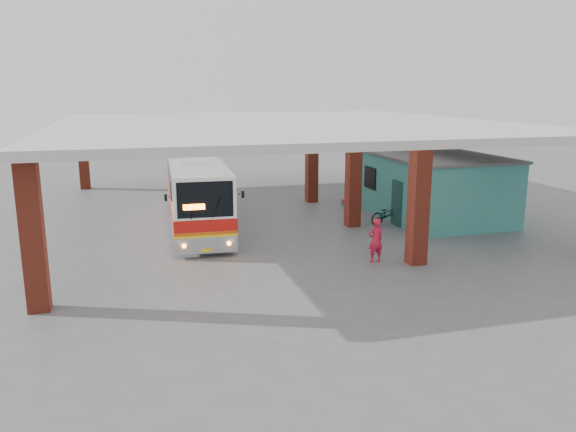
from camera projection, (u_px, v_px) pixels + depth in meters
The scene contains 8 objects.
ground at pixel (311, 248), 22.38m from camera, with size 90.00×90.00×0.00m, color #515154.
brick_columns at pixel (307, 175), 26.97m from camera, with size 20.10×21.60×4.35m.
canopy_roof at pixel (280, 124), 27.61m from camera, with size 21.00×23.00×0.30m, color beige.
shop_building at pixel (429, 185), 27.80m from camera, with size 5.20×8.20×3.11m.
coach_bus at pixel (196, 191), 25.87m from camera, with size 2.96×11.29×3.26m.
motorcycle at pixel (388, 214), 26.14m from camera, with size 0.68×1.94×1.02m, color black.
pedestrian at pixel (376, 240), 20.39m from camera, with size 0.59×0.39×1.63m, color red.
red_chair at pixel (348, 198), 30.62m from camera, with size 0.53×0.53×0.88m.
Camera 1 is at (-6.84, -20.46, 6.17)m, focal length 35.00 mm.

